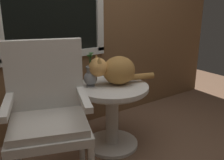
{
  "coord_description": "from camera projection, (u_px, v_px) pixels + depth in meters",
  "views": [
    {
      "loc": [
        -1.12,
        -1.48,
        1.29
      ],
      "look_at": [
        0.07,
        0.22,
        0.63
      ],
      "focal_mm": 40.54,
      "sensor_mm": 36.0,
      "label": 1
    }
  ],
  "objects": [
    {
      "name": "pewter_vase_with_ivy",
      "position": [
        90.0,
        76.0,
        2.15
      ],
      "size": [
        0.12,
        0.12,
        0.3
      ],
      "color": "gray",
      "rests_on": "wicker_side_table"
    },
    {
      "name": "wicker_chair",
      "position": [
        48.0,
        110.0,
        1.73
      ],
      "size": [
        0.66,
        0.63,
        1.04
      ],
      "color": "silver",
      "rests_on": "ground_plane"
    },
    {
      "name": "wicker_side_table",
      "position": [
        112.0,
        104.0,
        2.24
      ],
      "size": [
        0.64,
        0.64,
        0.58
      ],
      "color": "silver",
      "rests_on": "ground_plane"
    },
    {
      "name": "cat",
      "position": [
        116.0,
        70.0,
        2.18
      ],
      "size": [
        0.58,
        0.32,
        0.27
      ],
      "color": "#AD7A3D",
      "rests_on": "wicker_side_table"
    },
    {
      "name": "ground_plane",
      "position": [
        120.0,
        159.0,
        2.15
      ],
      "size": [
        6.0,
        6.0,
        0.0
      ],
      "primitive_type": "plane",
      "color": "brown"
    }
  ]
}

